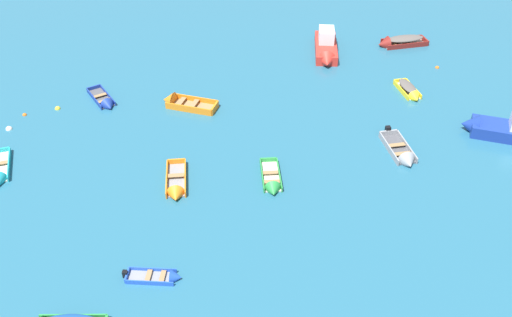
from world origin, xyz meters
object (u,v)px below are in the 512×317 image
Objects in this scene: mooring_buoy_near_foreground at (25,115)px; mooring_buoy_trailing at (437,68)px; rowboat_orange_outer_right at (176,188)px; mooring_buoy_far_field at (9,129)px; rowboat_maroon_distant_center at (397,42)px; motor_launch_deep_blue_midfield_left at (509,128)px; rowboat_yellow_near_camera at (410,92)px; mooring_buoy_central at (58,109)px; motor_launch_red_back_row_left at (326,48)px; rowboat_deep_blue_back_row_right at (106,103)px; rowboat_orange_far_left at (179,103)px; rowboat_grey_cluster_inner at (403,156)px; rowboat_blue_midfield_right at (164,277)px; rowboat_green_far_right at (272,185)px.

mooring_buoy_near_foreground is 0.92× the size of mooring_buoy_trailing.
rowboat_orange_outer_right reaches higher than mooring_buoy_far_field.
motor_launch_deep_blue_midfield_left is at bearing -73.51° from rowboat_maroon_distant_center.
motor_launch_deep_blue_midfield_left is (5.13, -5.66, 0.39)m from rowboat_yellow_near_camera.
mooring_buoy_central is at bearing -176.72° from rowboat_yellow_near_camera.
rowboat_deep_blue_back_row_right is at bearing -155.29° from motor_launch_red_back_row_left.
rowboat_orange_far_left is at bearing -165.23° from mooring_buoy_trailing.
motor_launch_red_back_row_left is (-3.11, 14.86, 0.42)m from rowboat_grey_cluster_inner.
motor_launch_red_back_row_left is at bearing 22.12° from mooring_buoy_near_foreground.
rowboat_orange_far_left is 17.36m from rowboat_yellow_near_camera.
rowboat_maroon_distant_center reaches higher than mooring_buoy_trailing.
motor_launch_red_back_row_left reaches higher than mooring_buoy_central.
mooring_buoy_near_foreground is at bearing -157.88° from motor_launch_red_back_row_left.
rowboat_maroon_distant_center is 4.91m from mooring_buoy_trailing.
mooring_buoy_trailing is at bearing 64.78° from rowboat_grey_cluster_inner.
rowboat_orange_outer_right is 13.90m from mooring_buoy_far_field.
rowboat_blue_midfield_right is 0.46× the size of motor_launch_deep_blue_midfield_left.
rowboat_deep_blue_back_row_right is 5.69m from mooring_buoy_near_foreground.
motor_launch_deep_blue_midfield_left is 15.91× the size of mooring_buoy_central.
rowboat_blue_midfield_right is 0.85× the size of rowboat_green_far_right.
mooring_buoy_near_foreground is at bearing -175.34° from rowboat_yellow_near_camera.
mooring_buoy_central is at bearing -168.93° from mooring_buoy_trailing.
mooring_buoy_central is (2.13, 0.80, 0.00)m from mooring_buoy_near_foreground.
rowboat_deep_blue_back_row_right is at bearing -158.10° from rowboat_maroon_distant_center.
rowboat_maroon_distant_center is 32.26m from mooring_buoy_far_field.
rowboat_green_far_right is at bearing -39.07° from rowboat_deep_blue_back_row_right.
rowboat_deep_blue_back_row_right is 6.78m from mooring_buoy_far_field.
mooring_buoy_far_field reaches higher than mooring_buoy_central.
rowboat_maroon_distant_center is (18.25, 9.71, 0.12)m from rowboat_orange_far_left.
mooring_buoy_far_field is at bearing -105.28° from mooring_buoy_near_foreground.
mooring_buoy_far_field is at bearing -165.67° from rowboat_orange_far_left.
rowboat_maroon_distant_center is 1.22× the size of rowboat_orange_outer_right.
rowboat_deep_blue_back_row_right is 25.50m from rowboat_maroon_distant_center.
rowboat_blue_midfield_right is 19.23m from mooring_buoy_near_foreground.
rowboat_green_far_right reaches higher than mooring_buoy_central.
rowboat_orange_outer_right is at bearing -58.19° from rowboat_deep_blue_back_row_right.
mooring_buoy_far_field is at bearing -154.58° from motor_launch_red_back_row_left.
rowboat_green_far_right reaches higher than mooring_buoy_far_field.
rowboat_grey_cluster_inner reaches higher than rowboat_deep_blue_back_row_right.
rowboat_blue_midfield_right is at bearing -69.46° from rowboat_deep_blue_back_row_right.
motor_launch_deep_blue_midfield_left reaches higher than rowboat_orange_far_left.
rowboat_blue_midfield_right is 24.70m from motor_launch_deep_blue_midfield_left.
rowboat_maroon_distant_center is at bearing 83.77° from rowboat_yellow_near_camera.
rowboat_deep_blue_back_row_right reaches higher than rowboat_blue_midfield_right.
motor_launch_deep_blue_midfield_left reaches higher than rowboat_maroon_distant_center.
rowboat_orange_far_left reaches higher than mooring_buoy_far_field.
rowboat_yellow_near_camera is 26.17m from mooring_buoy_central.
rowboat_maroon_distant_center is (17.45, 26.07, 0.22)m from rowboat_blue_midfield_right.
rowboat_deep_blue_back_row_right is 0.78× the size of rowboat_maroon_distant_center.
rowboat_orange_outer_right is at bearing -36.27° from mooring_buoy_near_foreground.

